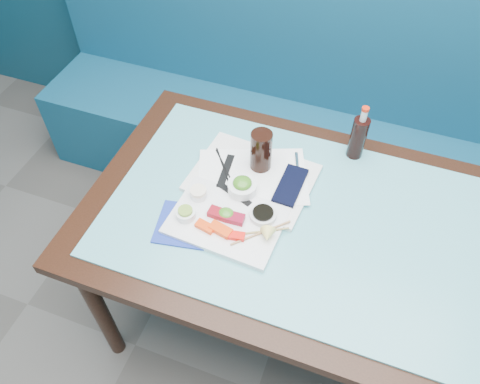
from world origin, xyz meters
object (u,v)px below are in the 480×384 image
(blue_napkin, at_px, (184,224))
(sashimi_plate, at_px, (227,221))
(dining_table, at_px, (295,232))
(booth_bench, at_px, (336,135))
(cola_bottle_body, at_px, (358,138))
(seaweed_bowl, at_px, (242,188))
(cola_glass, at_px, (261,151))
(serving_tray, at_px, (252,178))

(blue_napkin, bearing_deg, sashimi_plate, 24.42)
(dining_table, bearing_deg, sashimi_plate, -153.68)
(booth_bench, height_order, cola_bottle_body, booth_bench)
(booth_bench, height_order, dining_table, booth_bench)
(dining_table, height_order, seaweed_bowl, seaweed_bowl)
(dining_table, distance_m, cola_glass, 0.30)
(booth_bench, relative_size, cola_glass, 19.70)
(blue_napkin, bearing_deg, serving_tray, 61.38)
(serving_tray, relative_size, seaweed_bowl, 4.15)
(sashimi_plate, bearing_deg, dining_table, 29.59)
(booth_bench, distance_m, seaweed_bowl, 0.94)
(booth_bench, distance_m, sashimi_plate, 1.04)
(sashimi_plate, relative_size, blue_napkin, 2.08)
(dining_table, relative_size, serving_tray, 3.45)
(dining_table, bearing_deg, booth_bench, 90.00)
(serving_tray, bearing_deg, cola_glass, 84.71)
(serving_tray, bearing_deg, seaweed_bowl, -92.58)
(seaweed_bowl, height_order, blue_napkin, seaweed_bowl)
(booth_bench, xyz_separation_m, serving_tray, (-0.19, -0.74, 0.39))
(booth_bench, xyz_separation_m, dining_table, (0.00, -0.84, 0.29))
(cola_glass, relative_size, cola_bottle_body, 0.94)
(serving_tray, height_order, cola_glass, cola_glass)
(sashimi_plate, xyz_separation_m, cola_glass, (0.03, 0.26, 0.08))
(sashimi_plate, distance_m, seaweed_bowl, 0.13)
(seaweed_bowl, height_order, cola_bottle_body, cola_bottle_body)
(seaweed_bowl, bearing_deg, dining_table, -7.32)
(dining_table, height_order, cola_bottle_body, cola_bottle_body)
(dining_table, relative_size, blue_napkin, 8.26)
(sashimi_plate, xyz_separation_m, blue_napkin, (-0.12, -0.06, -0.01))
(seaweed_bowl, distance_m, cola_glass, 0.14)
(sashimi_plate, bearing_deg, cola_glass, 87.35)
(seaweed_bowl, bearing_deg, blue_napkin, -125.50)
(dining_table, bearing_deg, cola_bottle_body, 71.31)
(cola_bottle_body, relative_size, blue_napkin, 0.96)
(dining_table, xyz_separation_m, cola_glass, (-0.18, 0.16, 0.18))
(cola_bottle_body, height_order, blue_napkin, cola_bottle_body)
(serving_tray, distance_m, cola_bottle_body, 0.40)
(dining_table, distance_m, serving_tray, 0.24)
(booth_bench, bearing_deg, serving_tray, -104.40)
(serving_tray, distance_m, cola_glass, 0.10)
(sashimi_plate, height_order, serving_tray, sashimi_plate)
(booth_bench, bearing_deg, seaweed_bowl, -103.79)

